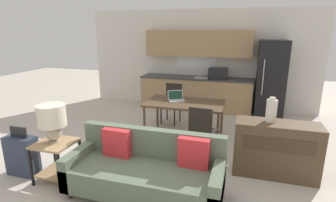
{
  "coord_description": "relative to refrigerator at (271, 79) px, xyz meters",
  "views": [
    {
      "loc": [
        1.3,
        -2.71,
        2.14
      ],
      "look_at": [
        0.04,
        1.5,
        0.95
      ],
      "focal_mm": 28.0,
      "sensor_mm": 36.0,
      "label": 1
    }
  ],
  "objects": [
    {
      "name": "kitchen_counter",
      "position": [
        -1.9,
        0.1,
        -0.11
      ],
      "size": [
        3.04,
        0.65,
        2.15
      ],
      "color": "tan",
      "rests_on": "ground_plane"
    },
    {
      "name": "suitcase",
      "position": [
        -3.76,
        -4.12,
        -0.65
      ],
      "size": [
        0.48,
        0.22,
        0.77
      ],
      "color": "#2D384C",
      "rests_on": "ground_plane"
    },
    {
      "name": "dining_chair_far_left",
      "position": [
        -2.24,
        -1.17,
        -0.45
      ],
      "size": [
        0.47,
        0.47,
        0.92
      ],
      "rotation": [
        0.0,
        0.0,
        -0.13
      ],
      "color": "black",
      "rests_on": "ground_plane"
    },
    {
      "name": "ground_plane",
      "position": [
        -1.91,
        -4.23,
        -0.96
      ],
      "size": [
        20.0,
        20.0,
        0.0
      ],
      "primitive_type": "plane",
      "color": "beige"
    },
    {
      "name": "wall_back",
      "position": [
        -1.91,
        0.4,
        0.4
      ],
      "size": [
        6.4,
        0.07,
        2.7
      ],
      "color": "silver",
      "rests_on": "ground_plane"
    },
    {
      "name": "vase",
      "position": [
        -0.21,
        -2.99,
        0.05
      ],
      "size": [
        0.15,
        0.15,
        0.37
      ],
      "color": "beige",
      "rests_on": "credenza"
    },
    {
      "name": "dining_chair_near_right",
      "position": [
        -1.26,
        -2.78,
        -0.45
      ],
      "size": [
        0.46,
        0.46,
        0.92
      ],
      "rotation": [
        0.0,
        0.0,
        3.04
      ],
      "color": "black",
      "rests_on": "ground_plane"
    },
    {
      "name": "laptop",
      "position": [
        -1.95,
        -1.88,
        -0.17
      ],
      "size": [
        0.4,
        0.38,
        0.2
      ],
      "rotation": [
        0.0,
        0.0,
        0.49
      ],
      "color": "#B7BABC",
      "rests_on": "dining_table"
    },
    {
      "name": "refrigerator",
      "position": [
        0.0,
        0.0,
        0.0
      ],
      "size": [
        0.68,
        0.73,
        1.91
      ],
      "color": "black",
      "rests_on": "ground_plane"
    },
    {
      "name": "dining_table",
      "position": [
        -1.75,
        -1.97,
        -0.28
      ],
      "size": [
        1.57,
        0.92,
        0.74
      ],
      "color": "brown",
      "rests_on": "ground_plane"
    },
    {
      "name": "table_lamp",
      "position": [
        -3.18,
        -4.07,
        -0.02
      ],
      "size": [
        0.39,
        0.39,
        0.55
      ],
      "color": "#B2A893",
      "rests_on": "side_table"
    },
    {
      "name": "credenza",
      "position": [
        -0.1,
        -3.03,
        -0.54
      ],
      "size": [
        1.2,
        0.46,
        0.83
      ],
      "color": "brown",
      "rests_on": "ground_plane"
    },
    {
      "name": "side_table",
      "position": [
        -3.16,
        -4.1,
        -0.56
      ],
      "size": [
        0.52,
        0.52,
        0.59
      ],
      "color": "tan",
      "rests_on": "ground_plane"
    },
    {
      "name": "couch",
      "position": [
        -1.78,
        -4.02,
        -0.62
      ],
      "size": [
        2.04,
        0.8,
        0.83
      ],
      "color": "#3D2D1E",
      "rests_on": "ground_plane"
    }
  ]
}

